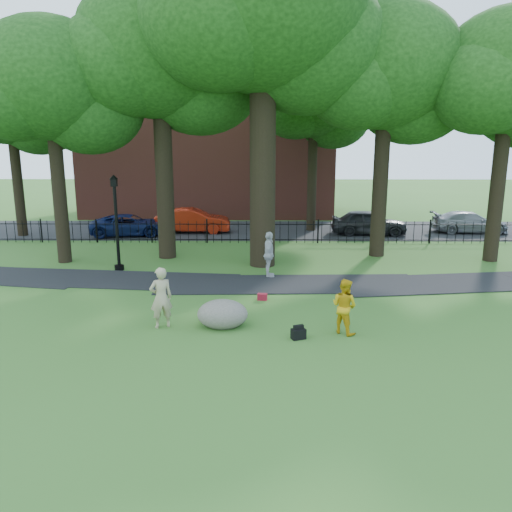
{
  "coord_description": "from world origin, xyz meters",
  "views": [
    {
      "loc": [
        -0.01,
        -14.51,
        5.32
      ],
      "look_at": [
        -0.22,
        2.0,
        1.55
      ],
      "focal_mm": 35.0,
      "sensor_mm": 36.0,
      "label": 1
    }
  ],
  "objects_px": {
    "man": "(344,306)",
    "red_sedan": "(193,221)",
    "lamppost": "(117,224)",
    "woman": "(161,298)",
    "big_tree": "(266,19)",
    "boulder": "(222,312)"
  },
  "relations": [
    {
      "from": "boulder",
      "to": "red_sedan",
      "type": "xyz_separation_m",
      "value": [
        -3.01,
        15.73,
        0.29
      ]
    },
    {
      "from": "boulder",
      "to": "red_sedan",
      "type": "distance_m",
      "value": 16.01
    },
    {
      "from": "lamppost",
      "to": "woman",
      "type": "bearing_deg",
      "value": -69.27
    },
    {
      "from": "man",
      "to": "red_sedan",
      "type": "relative_size",
      "value": 0.36
    },
    {
      "from": "man",
      "to": "red_sedan",
      "type": "xyz_separation_m",
      "value": [
        -6.5,
        16.19,
        -0.07
      ]
    },
    {
      "from": "big_tree",
      "to": "red_sedan",
      "type": "relative_size",
      "value": 3.24
    },
    {
      "from": "big_tree",
      "to": "woman",
      "type": "bearing_deg",
      "value": -111.65
    },
    {
      "from": "big_tree",
      "to": "boulder",
      "type": "distance_m",
      "value": 12.45
    },
    {
      "from": "big_tree",
      "to": "woman",
      "type": "xyz_separation_m",
      "value": [
        -3.08,
        -7.77,
        -9.23
      ]
    },
    {
      "from": "man",
      "to": "red_sedan",
      "type": "bearing_deg",
      "value": -25.68
    },
    {
      "from": "boulder",
      "to": "red_sedan",
      "type": "height_order",
      "value": "red_sedan"
    },
    {
      "from": "woman",
      "to": "lamppost",
      "type": "bearing_deg",
      "value": -88.58
    },
    {
      "from": "big_tree",
      "to": "woman",
      "type": "relative_size",
      "value": 7.9
    },
    {
      "from": "woman",
      "to": "man",
      "type": "relative_size",
      "value": 1.14
    },
    {
      "from": "big_tree",
      "to": "man",
      "type": "bearing_deg",
      "value": -74.99
    },
    {
      "from": "man",
      "to": "boulder",
      "type": "distance_m",
      "value": 3.54
    },
    {
      "from": "red_sedan",
      "to": "lamppost",
      "type": "bearing_deg",
      "value": 166.54
    },
    {
      "from": "big_tree",
      "to": "red_sedan",
      "type": "bearing_deg",
      "value": 118.21
    },
    {
      "from": "big_tree",
      "to": "red_sedan",
      "type": "distance_m",
      "value": 13.11
    },
    {
      "from": "woman",
      "to": "red_sedan",
      "type": "height_order",
      "value": "woman"
    },
    {
      "from": "man",
      "to": "boulder",
      "type": "xyz_separation_m",
      "value": [
        -3.49,
        0.47,
        -0.36
      ]
    },
    {
      "from": "big_tree",
      "to": "lamppost",
      "type": "bearing_deg",
      "value": -170.5
    }
  ]
}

